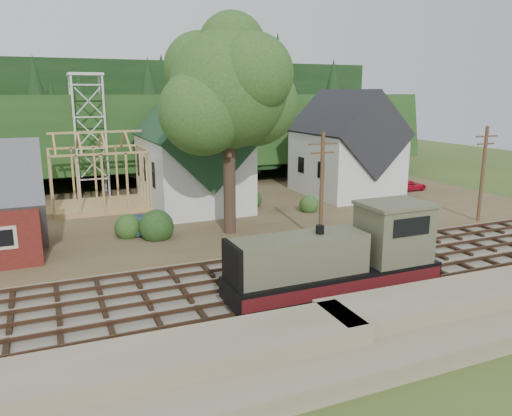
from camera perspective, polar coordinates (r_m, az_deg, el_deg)
name	(u,v)px	position (r m, az deg, el deg)	size (l,w,h in m)	color
ground	(259,286)	(28.30, 0.37, -8.91)	(140.00, 140.00, 0.00)	#384C1E
embankment	(343,358)	(21.57, 9.92, -16.57)	(64.00, 5.00, 1.60)	#7F7259
railroad_bed	(259,285)	(28.27, 0.37, -8.76)	(64.00, 11.00, 0.16)	#726B5B
village_flat	(177,214)	(44.56, -9.01, -0.64)	(64.00, 26.00, 0.30)	brown
hillside	(130,175)	(67.69, -14.16, 3.68)	(70.00, 28.00, 8.00)	#1E3F19
ridge	(113,160)	(83.36, -16.01, 5.28)	(80.00, 20.00, 12.00)	black
church	(192,154)	(45.79, -7.34, 6.18)	(8.40, 15.17, 13.00)	silver
farmhouse	(346,150)	(51.97, 10.19, 6.55)	(8.40, 10.80, 10.60)	silver
timber_frame	(99,176)	(46.81, -17.53, 3.46)	(8.20, 6.20, 6.99)	tan
lattice_tower	(87,98)	(52.21, -18.79, 11.79)	(3.20, 3.20, 12.12)	silver
big_tree	(230,98)	(36.40, -2.97, 12.46)	(10.90, 8.40, 14.70)	#38281E
telegraph_pole_near	(322,187)	(34.69, 7.52, 2.42)	(2.20, 0.28, 8.00)	#4C331E
telegraph_pole_far	(483,173)	(44.23, 24.49, 3.65)	(2.20, 0.28, 8.00)	#4C331E
locomotive	(342,259)	(26.67, 9.85, -5.76)	(11.66, 2.91, 4.67)	black
car_blue	(139,223)	(38.69, -13.23, -1.73)	(1.51, 3.74, 1.28)	#547DB5
car_red	(410,185)	(56.12, 17.14, 2.48)	(1.76, 3.83, 1.06)	red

